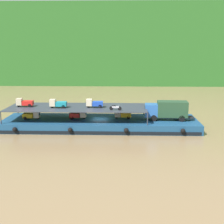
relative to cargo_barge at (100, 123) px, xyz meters
name	(u,v)px	position (x,y,z in m)	size (l,w,h in m)	color
ground_plane	(100,128)	(0.00, 0.03, -0.75)	(400.00, 400.00, 0.00)	olive
hillside_far_bank	(113,39)	(0.00, 74.31, 15.50)	(147.58, 41.18, 28.85)	#286023
cargo_barge	(100,123)	(0.00, 0.00, 0.00)	(31.94, 9.28, 1.50)	navy
covered_lorry	(167,110)	(10.98, -0.26, 2.44)	(7.92, 2.56, 3.10)	#285BA3
cargo_rack	(77,107)	(-3.80, 0.03, 2.69)	(22.74, 7.90, 2.00)	#2D333D
mini_truck_lower_stern	(32,115)	(-11.27, -0.44, 1.44)	(2.76, 1.23, 1.38)	gold
mini_truck_lower_aft	(78,115)	(-3.66, 0.11, 1.44)	(2.77, 1.25, 1.38)	red
mini_truck_lower_mid	(122,114)	(3.70, 0.62, 1.44)	(2.79, 1.30, 1.38)	gold
mini_truck_upper_stern	(24,102)	(-12.55, 0.11, 3.44)	(2.79, 1.28, 1.38)	red
mini_truck_upper_mid	(58,104)	(-6.83, -0.64, 3.44)	(2.77, 1.25, 1.38)	teal
mini_truck_upper_fore	(94,103)	(-0.93, -0.19, 3.44)	(2.78, 1.26, 1.38)	#1E47B7
motorcycle_upper_port	(115,107)	(2.57, -2.34, 3.18)	(1.90, 0.55, 0.87)	black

